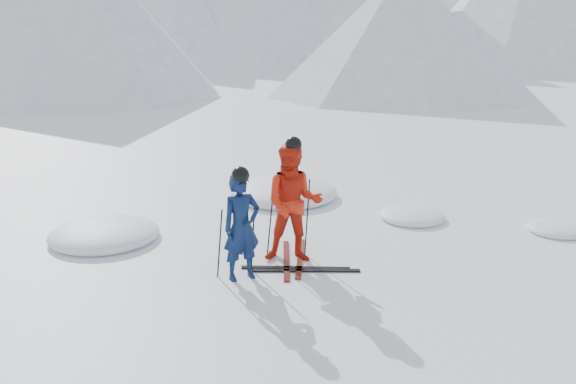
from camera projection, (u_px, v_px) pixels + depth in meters
name	position (u px, v px, depth m)	size (l,w,h in m)	color
ground	(384.00, 255.00, 10.11)	(160.00, 160.00, 0.00)	white
skier_blue	(242.00, 227.00, 8.97)	(0.59, 0.39, 1.62)	#0B1B44
skier_red	(293.00, 203.00, 9.63)	(0.93, 0.73, 1.92)	red
pole_blue_left	(220.00, 243.00, 9.08)	(0.02, 0.02, 1.08)	black
pole_blue_right	(253.00, 237.00, 9.36)	(0.02, 0.02, 1.08)	black
pole_red_left	(271.00, 220.00, 9.84)	(0.02, 0.02, 1.28)	black
pole_red_right	(307.00, 218.00, 9.95)	(0.02, 0.02, 1.28)	black
ski_worn_left	(286.00, 260.00, 9.84)	(0.09, 1.70, 0.03)	black
ski_worn_right	(300.00, 258.00, 9.92)	(0.09, 1.70, 0.03)	black
ski_loose_a	(296.00, 268.00, 9.53)	(0.09, 1.70, 0.03)	black
ski_loose_b	(305.00, 271.00, 9.42)	(0.09, 1.70, 0.03)	black
snow_lumps	(259.00, 212.00, 12.38)	(9.36, 5.62, 0.52)	white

